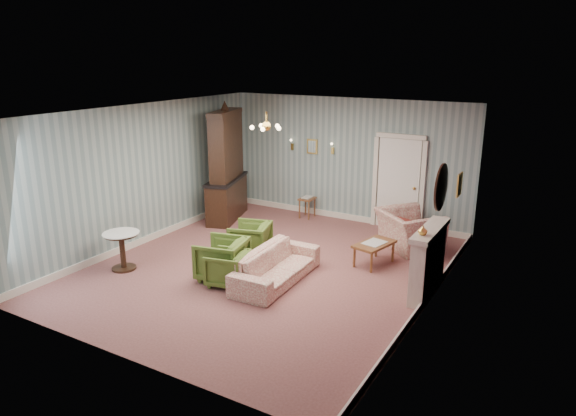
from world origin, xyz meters
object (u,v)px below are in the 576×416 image
Objects in this scene: dresser at (226,163)px; side_table_black at (432,246)px; sofa_chintz at (276,260)px; olive_chair_b at (222,257)px; olive_chair_a at (228,267)px; coffee_table at (374,253)px; wingback_chair at (410,224)px; olive_chair_c at (250,238)px; pedestal_table at (122,251)px; fireplace at (428,261)px.

side_table_black is at bearing -19.50° from dresser.
side_table_black is (2.08, 2.39, -0.12)m from sofa_chintz.
side_table_black is (2.97, 2.76, -0.13)m from olive_chair_b.
olive_chair_a is 2.82m from coffee_table.
wingback_chair is at bearing -30.92° from sofa_chintz.
wingback_chair is at bearing -15.09° from dresser.
pedestal_table is (-1.66, -1.74, -0.01)m from olive_chair_c.
side_table_black is 0.76× the size of pedestal_table.
olive_chair_c is at bearing -174.45° from olive_chair_a.
olive_chair_b is 4.06m from side_table_black.
dresser reaches higher than olive_chair_c.
sofa_chintz is 3.98m from dresser.
pedestal_table is at bearing 81.62° from wingback_chair.
wingback_chair is at bearing 147.81° from side_table_black.
dresser is at bearing -149.70° from olive_chair_c.
side_table_black is (-0.35, 1.57, -0.31)m from fireplace.
dresser is at bearing 162.29° from fireplace.
dresser is 5.06× the size of side_table_black.
olive_chair_b is at bearing -7.43° from olive_chair_c.
wingback_chair reaches higher than pedestal_table.
coffee_table is at bearing 93.08° from olive_chair_c.
side_table_black is at bearing -43.13° from sofa_chintz.
side_table_black is at bearing 120.91° from olive_chair_b.
olive_chair_b is (-0.24, 0.16, 0.07)m from olive_chair_a.
side_table_black is (5.00, -0.14, -1.11)m from dresser.
coffee_table is at bearing 126.46° from olive_chair_a.
coffee_table is at bearing -30.85° from dresser.
olive_chair_b is 0.58× the size of fireplace.
olive_chair_a is 0.33× the size of sofa_chintz.
olive_chair_b is 3.67m from dresser.
wingback_chair is at bearing 115.33° from fireplace.
olive_chair_c is at bearing 77.76° from wingback_chair.
sofa_chintz is at bearing 117.76° from olive_chair_a.
dresser is at bearing 43.32° from wingback_chair.
olive_chair_c reaches higher than pedestal_table.
olive_chair_c is at bearing -152.92° from side_table_black.
dresser is (-2.03, 2.90, 0.98)m from olive_chair_b.
fireplace is (3.50, 0.04, 0.21)m from olive_chair_c.
wingback_chair is 0.72m from side_table_black.
coffee_table is at bearing 148.02° from fireplace.
olive_chair_b is 0.40× the size of sofa_chintz.
side_table_black is (2.73, 2.93, -0.06)m from olive_chair_a.
fireplace is 1.48m from coffee_table.
olive_chair_c is 1.37× the size of side_table_black.
coffee_table is at bearing -39.56° from sofa_chintz.
fireplace is at bearing 97.79° from olive_chair_b.
dresser is (-1.85, 1.75, 1.01)m from olive_chair_c.
coffee_table is (1.21, 1.57, -0.17)m from sofa_chintz.
olive_chair_a is at bearing -156.15° from fireplace.
pedestal_table reaches higher than coffee_table.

